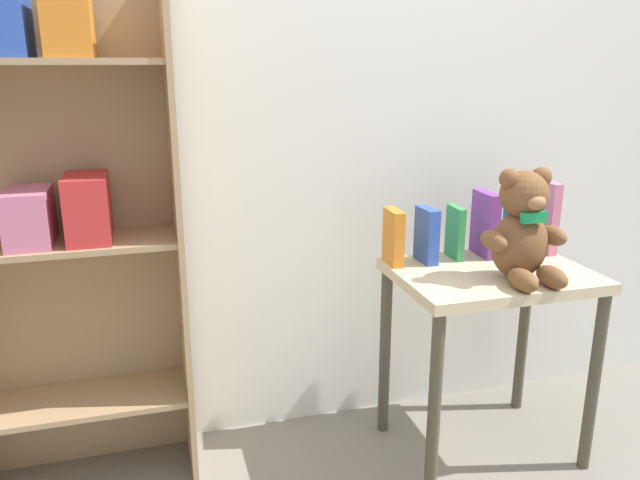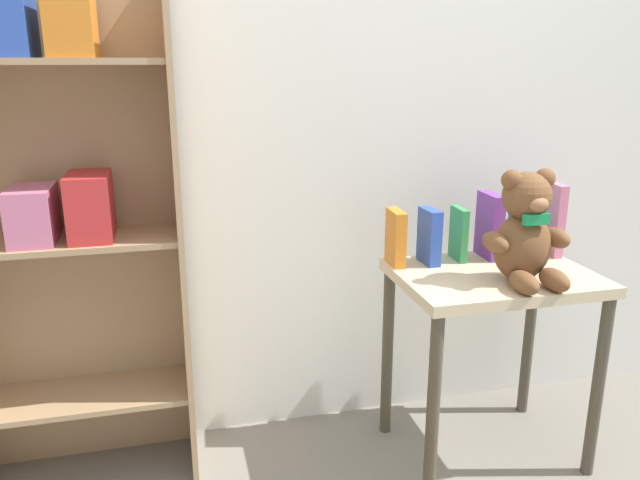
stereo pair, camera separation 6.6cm
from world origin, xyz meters
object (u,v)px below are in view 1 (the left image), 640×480
Objects in this scene: book_standing_pink at (545,217)px; book_standing_blue at (427,235)px; book_standing_green at (455,232)px; book_standing_purple at (485,224)px; display_table at (489,302)px; book_standing_orange at (393,237)px; book_standing_teal at (515,220)px; teddy_bear at (523,230)px; bookshelf_side at (61,207)px.

book_standing_blue is at bearing -177.58° from book_standing_pink.
book_standing_purple reaches higher than book_standing_green.
book_standing_orange is (-0.28, 0.16, 0.20)m from display_table.
book_standing_orange is at bearing 179.02° from book_standing_teal.
book_standing_teal is at bearing 177.46° from book_standing_pink.
teddy_bear reaches higher than book_standing_purple.
book_standing_orange is 0.46m from book_standing_teal.
teddy_bear is at bearing -133.72° from book_standing_pink.
book_standing_green is (-0.06, 0.16, 0.20)m from display_table.
display_table is 0.29m from teddy_bear.
book_standing_blue is (-0.17, 0.14, 0.20)m from display_table.
book_standing_orange is 0.12m from book_standing_blue.
book_standing_blue is 0.34m from book_standing_teal.
book_standing_blue is 0.78× the size of book_standing_teal.
book_standing_orange is 0.83× the size of book_standing_purple.
bookshelf_side is 8.70× the size of book_standing_orange.
book_standing_orange is 0.73× the size of book_standing_pink.
book_standing_orange is (1.03, -0.08, -0.15)m from bookshelf_side.
teddy_bear reaches higher than book_standing_orange.
teddy_bear is at bearing -35.59° from book_standing_orange.
book_standing_blue is at bearing -178.69° from book_standing_teal.
display_table is 2.96× the size of book_standing_purple.
display_table is at bearing -41.79° from book_standing_blue.
book_standing_pink is at bearing -5.31° from book_standing_teal.
teddy_bear is 1.56× the size of book_standing_purple.
book_standing_blue reaches higher than book_standing_green.
display_table is at bearing -151.29° from book_standing_pink.
bookshelf_side is 2.43× the size of display_table.
book_standing_pink is (0.25, 0.24, -0.03)m from teddy_bear.
teddy_bear reaches higher than display_table.
bookshelf_side reaches higher than book_standing_pink.
book_standing_teal is 0.94× the size of book_standing_pink.
bookshelf_side reaches higher than book_standing_blue.
bookshelf_side is at bearing 179.14° from book_standing_green.
teddy_bear is 0.34m from book_standing_pink.
book_standing_blue is (-0.21, 0.24, -0.07)m from teddy_bear.
book_standing_pink reaches higher than book_standing_green.
teddy_bear is at bearing -92.88° from book_standing_purple.
book_standing_orange is 1.02× the size of book_standing_green.
book_standing_pink is (0.46, -0.00, 0.03)m from book_standing_blue.
bookshelf_side is at bearing 173.01° from book_standing_blue.
bookshelf_side reaches higher than book_standing_purple.
book_standing_pink is (1.60, -0.10, -0.12)m from bookshelf_side.
book_standing_green is (1.26, -0.08, -0.15)m from bookshelf_side.
book_standing_blue reaches higher than book_standing_orange.
teddy_bear reaches higher than book_standing_green.
teddy_bear is 0.32m from book_standing_blue.
bookshelf_side is 1.38m from display_table.
bookshelf_side is 6.35× the size of book_standing_pink.
book_standing_pink is (0.11, -0.01, 0.01)m from book_standing_teal.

